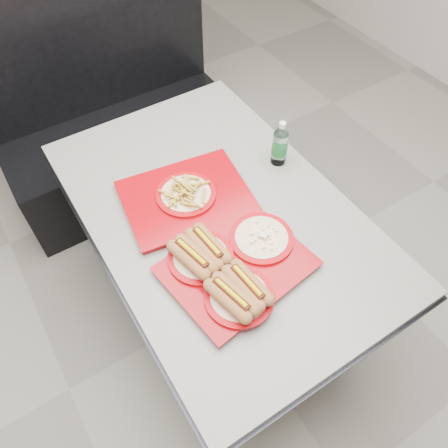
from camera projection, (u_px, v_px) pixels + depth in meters
ground at (220, 304)px, 2.23m from camera, size 6.00×6.00×0.00m
diner_table at (218, 236)px, 1.77m from camera, size 0.92×1.42×0.75m
booth_bench at (117, 124)px, 2.48m from camera, size 1.30×0.57×1.35m
tray_near at (232, 266)px, 1.44m from camera, size 0.51×0.43×0.10m
tray_far at (186, 195)px, 1.65m from camera, size 0.51×0.43×0.09m
water_bottle at (280, 146)px, 1.73m from camera, size 0.06×0.06×0.20m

